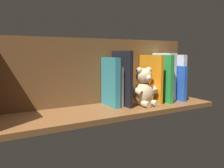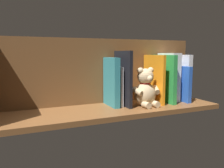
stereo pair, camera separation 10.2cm
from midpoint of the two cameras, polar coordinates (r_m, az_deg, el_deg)
The scene contains 12 objects.
ground_plane at distance 104.24cm, azimuth 2.82°, elevation -6.49°, with size 100.37×28.07×2.20cm, color brown.
shelf_back_panel at distance 112.09cm, azimuth 0.19°, elevation 3.19°, with size 100.37×1.50×31.24cm, color brown.
book_0 at distance 128.34cm, azimuth 18.89°, elevation 1.61°, with size 2.42×14.17×23.49cm, color silver.
book_1 at distance 125.13cm, azimuth 18.32°, elevation 0.18°, with size 2.04×17.92×17.85cm, color blue.
dictionary_thick_white at distance 123.45cm, azimuth 16.15°, elevation 1.70°, with size 5.03×13.37×24.38cm, color white.
book_2 at distance 118.98cm, azimuth 15.11°, elevation 1.29°, with size 2.12×17.86×23.43cm, color green.
book_3 at distance 119.44cm, azimuth 13.11°, elevation 1.19°, with size 1.96×12.10×22.63cm, color yellow.
book_4 at distance 115.83cm, azimuth 12.80°, elevation 1.21°, with size 1.37×17.09×23.44cm, color orange.
teddy_bear at distance 108.11cm, azimuth 11.00°, elevation -1.25°, with size 14.51×11.69×17.89cm.
book_5 at distance 106.96cm, azimuth 5.44°, elevation 1.37°, with size 1.47×16.37×25.41cm, color black.
book_6 at distance 108.02cm, azimuth 3.83°, elevation -0.49°, with size 1.25×12.45×18.15cm, color silver.
book_7 at distance 105.91cm, azimuth 2.58°, elevation 0.51°, with size 2.63×13.65×22.36cm, color teal.
Camera 2 is at (40.59, 92.72, 24.35)cm, focal length 36.94 mm.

